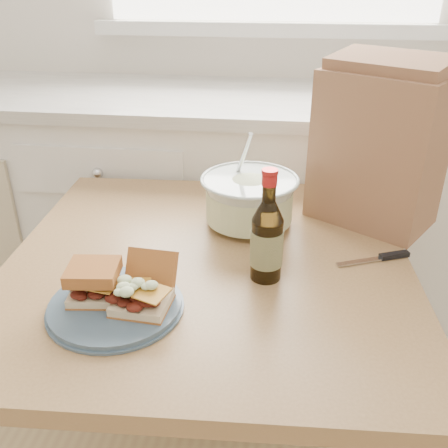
# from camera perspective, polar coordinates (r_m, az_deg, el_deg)

# --- Properties ---
(cabinet_run) EXTENTS (2.50, 0.64, 0.94)m
(cabinet_run) POSITION_cam_1_polar(r_m,az_deg,el_deg) (1.93, 4.05, 0.84)
(cabinet_run) COLOR white
(cabinet_run) RESTS_ON ground
(dining_table) EXTENTS (0.94, 0.94, 0.75)m
(dining_table) POSITION_cam_1_polar(r_m,az_deg,el_deg) (1.18, -1.72, -8.46)
(dining_table) COLOR #A77F4F
(dining_table) RESTS_ON ground
(plate) EXTENTS (0.25, 0.25, 0.02)m
(plate) POSITION_cam_1_polar(r_m,az_deg,el_deg) (0.99, -12.29, -9.11)
(plate) COLOR #435A6D
(plate) RESTS_ON dining_table
(sandwich_left) EXTENTS (0.10, 0.10, 0.07)m
(sandwich_left) POSITION_cam_1_polar(r_m,az_deg,el_deg) (0.98, -14.59, -6.39)
(sandwich_left) COLOR beige
(sandwich_left) RESTS_ON plate
(sandwich_right) EXTENTS (0.11, 0.15, 0.09)m
(sandwich_right) POSITION_cam_1_polar(r_m,az_deg,el_deg) (0.96, -9.03, -7.21)
(sandwich_right) COLOR beige
(sandwich_right) RESTS_ON plate
(coleslaw_bowl) EXTENTS (0.24, 0.24, 0.24)m
(coleslaw_bowl) POSITION_cam_1_polar(r_m,az_deg,el_deg) (1.24, 2.90, 2.57)
(coleslaw_bowl) COLOR silver
(coleslaw_bowl) RESTS_ON dining_table
(beer_bottle) EXTENTS (0.07, 0.07, 0.24)m
(beer_bottle) POSITION_cam_1_polar(r_m,az_deg,el_deg) (1.02, 4.93, -1.74)
(beer_bottle) COLOR black
(beer_bottle) RESTS_ON dining_table
(knife) EXTENTS (0.17, 0.08, 0.01)m
(knife) POSITION_cam_1_polar(r_m,az_deg,el_deg) (1.17, 17.96, -3.59)
(knife) COLOR silver
(knife) RESTS_ON dining_table
(paper_bag) EXTENTS (0.34, 0.31, 0.37)m
(paper_bag) POSITION_cam_1_polar(r_m,az_deg,el_deg) (1.28, 17.21, 8.11)
(paper_bag) COLOR #936447
(paper_bag) RESTS_ON dining_table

